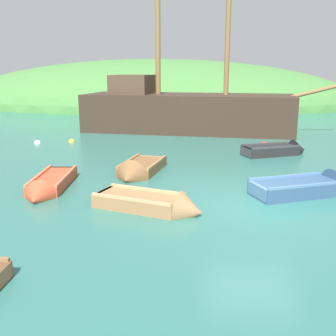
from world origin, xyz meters
TOP-DOWN VIEW (x-y plane):
  - ground_plane at (0.00, 0.00)m, footprint 120.00×120.00m
  - shore_hill at (-8.00, 33.42)m, footprint 43.07×25.40m
  - sailing_ship at (-2.89, 13.38)m, footprint 14.85×4.88m
  - rowboat_outer_left at (-2.61, -0.56)m, footprint 3.09×1.81m
  - rowboat_far at (1.71, 1.43)m, footprint 3.32×2.31m
  - rowboat_center at (-6.09, 0.83)m, footprint 1.29×3.29m
  - rowboat_near_dock at (-3.74, 3.01)m, footprint 1.53×3.04m
  - rowboat_portside at (1.61, 7.07)m, footprint 3.04×2.09m
  - buoy_red at (1.29, 9.46)m, footprint 0.31×0.31m
  - buoy_white at (-9.88, 8.37)m, footprint 0.33×0.33m
  - buoy_yellow at (-8.35, 9.01)m, footprint 0.32×0.32m

SIDE VIEW (x-z plane):
  - ground_plane at x=0.00m, z-range 0.00..0.00m
  - shore_hill at x=-8.00m, z-range -4.66..4.66m
  - buoy_red at x=1.29m, z-range -0.15..0.15m
  - buoy_white at x=-9.88m, z-range -0.17..0.17m
  - buoy_yellow at x=-8.35m, z-range -0.16..0.16m
  - rowboat_center at x=-6.09m, z-range -0.35..0.55m
  - rowboat_near_dock at x=-3.74m, z-range -0.45..0.66m
  - rowboat_outer_left at x=-2.61m, z-range -0.37..0.61m
  - rowboat_portside at x=1.61m, z-range -0.32..0.61m
  - rowboat_far at x=1.71m, z-range -0.40..0.69m
  - sailing_ship at x=-2.89m, z-range -4.70..6.42m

